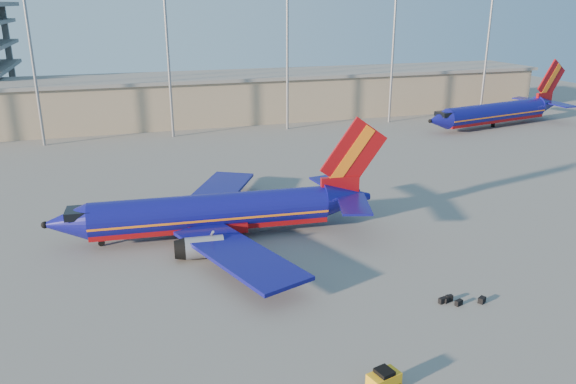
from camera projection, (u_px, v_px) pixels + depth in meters
name	position (u px, v px, depth m)	size (l,w,h in m)	color
ground	(283.00, 236.00, 53.63)	(220.00, 220.00, 0.00)	slate
terminal_building	(244.00, 96.00, 107.51)	(122.00, 16.00, 8.50)	gray
light_mast_row	(229.00, 26.00, 91.01)	(101.60, 1.60, 28.65)	gray
aircraft_main	(219.00, 213.00, 53.03)	(32.28, 30.96, 10.93)	navy
aircraft_second	(498.00, 112.00, 100.52)	(33.05, 14.10, 11.31)	navy
baggage_tug	(384.00, 380.00, 32.07)	(2.09, 1.55, 1.34)	#EBA814
luggage_pile	(458.00, 300.00, 41.59)	(3.50, 1.40, 0.50)	black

